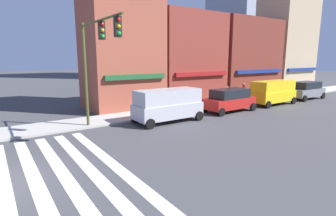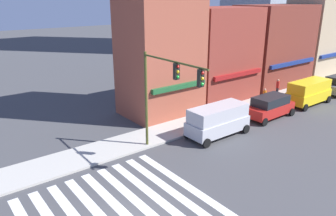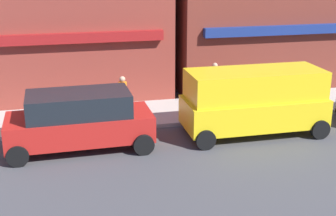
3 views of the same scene
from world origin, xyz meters
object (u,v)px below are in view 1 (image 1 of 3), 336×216
at_px(traffic_signal, 96,52).
at_px(pedestrian_orange_vest, 227,95).
at_px(suv_grey, 306,90).
at_px(van_yellow, 273,92).
at_px(suv_red, 230,100).
at_px(van_silver, 168,104).
at_px(pedestrian_red_jacket, 244,91).

height_order(traffic_signal, pedestrian_orange_vest, traffic_signal).
relative_size(traffic_signal, pedestrian_orange_vest, 3.76).
bearing_deg(suv_grey, van_yellow, -178.84).
xyz_separation_m(traffic_signal, van_yellow, (17.74, 0.40, -3.57)).
bearing_deg(traffic_signal, suv_red, 1.96).
relative_size(van_silver, suv_red, 1.06).
bearing_deg(van_silver, van_yellow, -0.25).
height_order(suv_red, van_yellow, van_yellow).
height_order(van_silver, pedestrian_orange_vest, van_silver).
height_order(traffic_signal, suv_red, traffic_signal).
height_order(suv_red, pedestrian_red_jacket, suv_red).
height_order(traffic_signal, van_silver, traffic_signal).
relative_size(traffic_signal, van_silver, 1.33).
bearing_deg(traffic_signal, suv_grey, 0.95).
bearing_deg(van_yellow, pedestrian_red_jacket, 96.95).
relative_size(van_silver, suv_grey, 1.06).
distance_m(suv_red, van_yellow, 6.10).
bearing_deg(van_yellow, suv_grey, 0.06).
bearing_deg(suv_red, traffic_signal, -179.11).
bearing_deg(pedestrian_orange_vest, suv_grey, 79.69).
relative_size(suv_red, pedestrian_orange_vest, 2.67).
relative_size(suv_grey, pedestrian_red_jacket, 2.68).
distance_m(traffic_signal, pedestrian_orange_vest, 14.04).
xyz_separation_m(suv_grey, pedestrian_red_jacket, (-6.63, 3.22, 0.04)).
bearing_deg(suv_grey, pedestrian_orange_vest, 171.25).
xyz_separation_m(pedestrian_red_jacket, pedestrian_orange_vest, (-4.02, -1.36, 0.00)).
bearing_deg(van_silver, traffic_signal, -175.90).
height_order(traffic_signal, suv_grey, traffic_signal).
height_order(suv_red, suv_grey, same).
distance_m(van_yellow, pedestrian_red_jacket, 3.25).
xyz_separation_m(van_yellow, suv_grey, (6.24, 0.00, -0.25)).
xyz_separation_m(traffic_signal, suv_grey, (23.98, 0.40, -3.82)).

